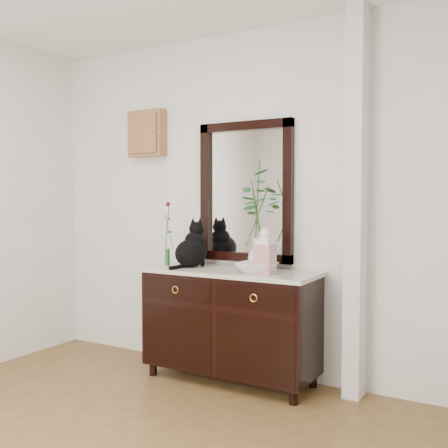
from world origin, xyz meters
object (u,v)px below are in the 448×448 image
Objects in this scene: ginger_jar at (265,250)px; cat at (191,244)px; sideboard at (231,319)px; lotus_bowl at (257,268)px.

cat is at bearing 174.36° from ginger_jar.
lotus_bowl is at bearing -9.24° from sideboard.
cat is at bearing -178.92° from sideboard.
ginger_jar is at bearing -12.88° from sideboard.
sideboard is 0.64m from ginger_jar.
cat is (-0.35, -0.01, 0.56)m from sideboard.
sideboard is 0.66m from cat.
sideboard is at bearing 5.21° from cat.
lotus_bowl is at bearing 0.98° from cat.
cat reaches higher than lotus_bowl.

